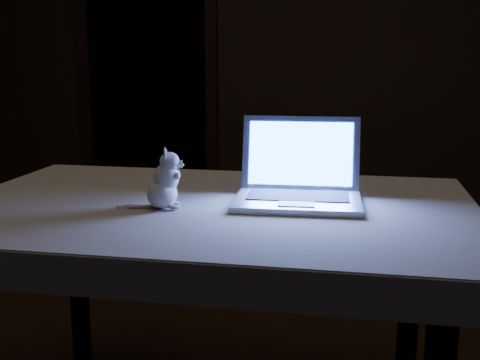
# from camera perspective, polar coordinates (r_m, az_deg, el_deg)

# --- Properties ---
(back_wall) EXTENTS (4.50, 0.04, 2.60)m
(back_wall) POSITION_cam_1_polar(r_m,az_deg,el_deg) (4.32, 5.42, 12.97)
(back_wall) COLOR black
(back_wall) RESTS_ON ground
(doorway) EXTENTS (1.06, 0.36, 2.13)m
(doorway) POSITION_cam_1_polar(r_m,az_deg,el_deg) (4.56, -8.72, 9.87)
(doorway) COLOR black
(doorway) RESTS_ON back_wall
(table) EXTENTS (1.43, 0.92, 0.77)m
(table) POSITION_cam_1_polar(r_m,az_deg,el_deg) (1.90, -2.61, -13.74)
(table) COLOR black
(table) RESTS_ON floor
(tablecloth) EXTENTS (1.67, 1.24, 0.09)m
(tablecloth) POSITION_cam_1_polar(r_m,az_deg,el_deg) (1.73, -1.98, -4.11)
(tablecloth) COLOR #BBB29E
(tablecloth) RESTS_ON table
(laptop) EXTENTS (0.38, 0.34, 0.25)m
(laptop) POSITION_cam_1_polar(r_m,az_deg,el_deg) (1.72, 5.55, 1.61)
(laptop) COLOR #B5B5BA
(laptop) RESTS_ON tablecloth
(plush_mouse) EXTENTS (0.15, 0.15, 0.17)m
(plush_mouse) POSITION_cam_1_polar(r_m,az_deg,el_deg) (1.70, -7.42, 0.12)
(plush_mouse) COLOR silver
(plush_mouse) RESTS_ON tablecloth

